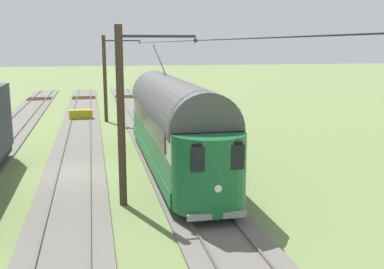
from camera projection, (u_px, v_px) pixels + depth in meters
The scene contains 8 objects.
ground_plane at pixel (74, 175), 20.97m from camera, with size 220.00×220.00×0.00m, color olive.
track_streetcar_siding at pixel (174, 166), 22.23m from camera, with size 2.80×80.00×0.18m.
track_adjacent_siding at pixel (75, 172), 21.26m from camera, with size 2.80×80.00×0.18m.
vintage_streetcar at pixel (173, 122), 21.80m from camera, with size 2.65×16.12×5.72m.
catenary_pole_foreground at pixel (106, 77), 34.83m from camera, with size 2.96×0.28×6.55m.
catenary_pole_mid_near at pixel (123, 113), 16.42m from camera, with size 2.96×0.28×6.55m.
overhead_wire_run at pixel (190, 41), 17.20m from camera, with size 2.76×42.39×0.18m.
track_end_bumper at pixel (81, 115), 36.19m from camera, with size 1.80×0.60×0.80m, color #B2A519.
Camera 1 is at (-0.97, 20.90, 5.86)m, focal length 42.89 mm.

